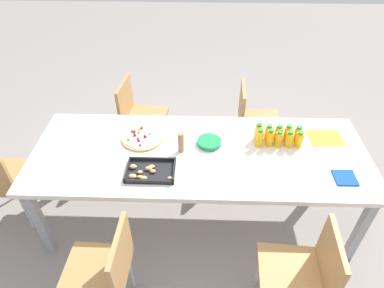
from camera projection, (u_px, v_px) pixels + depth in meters
The scene contains 23 objects.
ground_plane at pixel (199, 214), 2.97m from camera, with size 12.00×12.00×0.00m, color gray.
party_table at pixel (200, 158), 2.53m from camera, with size 2.53×0.93×0.74m.
chair_end at pixel (1, 178), 2.61m from camera, with size 0.41×0.41×0.83m.
chair_near_left at pixel (253, 118), 3.25m from camera, with size 0.42×0.42×0.83m.
chair_far_right at pixel (106, 269), 2.03m from camera, with size 0.42×0.42×0.83m.
chair_far_left at pixel (305, 271), 2.01m from camera, with size 0.43×0.43×0.83m.
chair_near_right at pixel (138, 113), 3.30m from camera, with size 0.45×0.45×0.83m.
juice_bottle_0 at pixel (298, 134), 2.57m from camera, with size 0.06×0.06×0.13m.
juice_bottle_1 at pixel (288, 133), 2.57m from camera, with size 0.06×0.06×0.14m.
juice_bottle_2 at pixel (279, 133), 2.57m from camera, with size 0.06×0.06×0.14m.
juice_bottle_3 at pixel (269, 133), 2.57m from camera, with size 0.06×0.06×0.14m.
juice_bottle_4 at pixel (259, 132), 2.58m from camera, with size 0.06×0.06×0.15m.
juice_bottle_5 at pixel (300, 140), 2.51m from camera, with size 0.06×0.06×0.14m.
juice_bottle_6 at pixel (290, 139), 2.51m from camera, with size 0.06×0.06×0.14m.
juice_bottle_7 at pixel (279, 139), 2.52m from camera, with size 0.06×0.06×0.13m.
juice_bottle_8 at pixel (271, 138), 2.52m from camera, with size 0.06×0.06×0.15m.
juice_bottle_9 at pixel (260, 138), 2.52m from camera, with size 0.06×0.06×0.15m.
fruit_pizza at pixel (143, 137), 2.61m from camera, with size 0.33×0.33×0.05m.
snack_tray at pixel (150, 171), 2.32m from camera, with size 0.34×0.24×0.04m.
plate_stack at pixel (210, 142), 2.56m from camera, with size 0.19×0.19×0.03m.
napkin_stack at pixel (346, 178), 2.29m from camera, with size 0.15×0.15×0.01m, color #194CA5.
cardboard_tube at pixel (181, 142), 2.46m from camera, with size 0.04×0.04×0.17m, color #9E7A56.
paper_folder at pixel (326, 138), 2.62m from camera, with size 0.26×0.20×0.01m, color yellow.
Camera 1 is at (0.00, 1.88, 2.39)m, focal length 31.11 mm.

